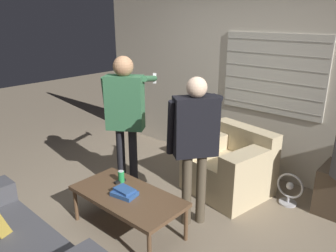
% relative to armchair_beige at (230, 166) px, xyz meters
% --- Properties ---
extents(ground_plane, '(16.00, 16.00, 0.00)m').
position_rel_armchair_beige_xyz_m(ground_plane, '(-0.28, -1.29, -0.33)').
color(ground_plane, '#7F705B').
extents(wall_back, '(5.20, 0.08, 2.55)m').
position_rel_armchair_beige_xyz_m(wall_back, '(-0.27, 0.74, 0.95)').
color(wall_back, beige).
rests_on(wall_back, ground_plane).
extents(armchair_beige, '(1.01, 0.95, 0.79)m').
position_rel_armchair_beige_xyz_m(armchair_beige, '(0.00, 0.00, 0.00)').
color(armchair_beige, '#C6B289').
rests_on(armchair_beige, ground_plane).
extents(coffee_table, '(1.16, 0.58, 0.41)m').
position_rel_armchair_beige_xyz_m(coffee_table, '(-0.36, -1.35, 0.04)').
color(coffee_table, brown).
rests_on(coffee_table, ground_plane).
extents(person_left_standing, '(0.52, 0.84, 1.66)m').
position_rel_armchair_beige_xyz_m(person_left_standing, '(-0.94, -0.82, 0.73)').
color(person_left_standing, black).
rests_on(person_left_standing, ground_plane).
extents(person_right_standing, '(0.54, 0.78, 1.55)m').
position_rel_armchair_beige_xyz_m(person_right_standing, '(0.05, -0.81, 0.65)').
color(person_right_standing, '#4C4233').
rests_on(person_right_standing, ground_plane).
extents(book_stack, '(0.26, 0.20, 0.07)m').
position_rel_armchair_beige_xyz_m(book_stack, '(-0.37, -1.38, 0.11)').
color(book_stack, '#284C89').
rests_on(book_stack, coffee_table).
extents(soda_can, '(0.07, 0.07, 0.13)m').
position_rel_armchair_beige_xyz_m(soda_can, '(-0.60, -1.22, 0.14)').
color(soda_can, '#238E47').
rests_on(soda_can, coffee_table).
extents(spare_remote, '(0.05, 0.13, 0.02)m').
position_rel_armchair_beige_xyz_m(spare_remote, '(-0.60, -1.23, 0.09)').
color(spare_remote, black).
rests_on(spare_remote, coffee_table).
extents(floor_fan, '(0.31, 0.20, 0.38)m').
position_rel_armchair_beige_xyz_m(floor_fan, '(0.67, 0.20, -0.15)').
color(floor_fan, '#A8A8AD').
rests_on(floor_fan, ground_plane).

